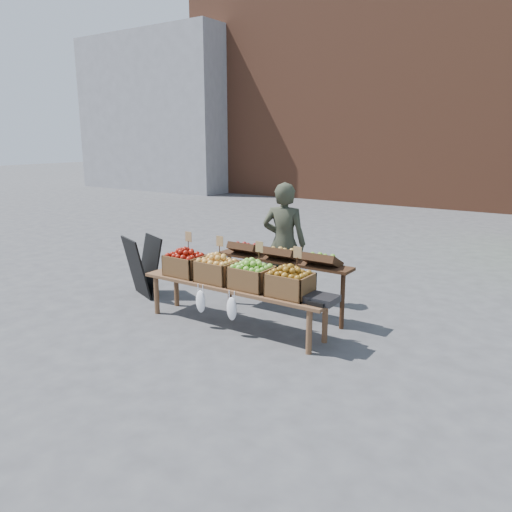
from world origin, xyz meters
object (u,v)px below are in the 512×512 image
Objects in this scene: crate_green_apples at (290,285)px; crate_red_apples at (252,278)px; display_bench at (234,306)px; weighing_scale at (322,299)px; crate_russet_pears at (217,271)px; chalkboard_sign at (143,266)px; vendor at (284,243)px; crate_golden_apples at (185,265)px; back_table at (282,279)px.

crate_red_apples is at bearing 180.00° from crate_green_apples.
crate_green_apples reaches higher than display_bench.
display_bench is 7.94× the size of weighing_scale.
crate_russet_pears is (-0.27, 0.00, 0.42)m from display_bench.
display_bench is 1.29m from weighing_scale.
chalkboard_sign is 3.22m from weighing_scale.
vendor reaches higher than crate_golden_apples.
vendor is at bearing 123.83° from crate_green_apples.
crate_green_apples is at bearing 107.94° from vendor.
vendor is 0.85× the size of back_table.
crate_golden_apples is (-0.82, -1.25, -0.18)m from vendor.
crate_golden_apples is (-0.82, 0.00, 0.42)m from display_bench.
weighing_scale is at bearing 0.00° from crate_green_apples.
vendor is 5.25× the size of weighing_scale.
vendor is at bearing 77.99° from crate_russet_pears.
back_table reaches higher than weighing_scale.
vendor is 3.57× the size of crate_green_apples.
back_table is (0.29, -0.53, -0.37)m from vendor.
crate_golden_apples is 1.10m from crate_red_apples.
crate_golden_apples is at bearing 8.99° from chalkboard_sign.
back_table is at bearing 143.35° from weighing_scale.
chalkboard_sign is at bearing -168.69° from back_table.
crate_red_apples is 1.00× the size of crate_green_apples.
back_table is 0.78× the size of display_bench.
crate_golden_apples is (-1.11, -0.72, 0.19)m from back_table.
chalkboard_sign is 1.89× the size of crate_russet_pears.
crate_russet_pears is (0.55, 0.00, 0.00)m from crate_golden_apples.
chalkboard_sign is 0.35× the size of display_bench.
chalkboard_sign reaches higher than crate_golden_apples.
chalkboard_sign is at bearing 173.06° from crate_red_apples.
vendor is 3.57× the size of crate_golden_apples.
chalkboard_sign reaches higher than crate_russet_pears.
chalkboard_sign is 1.89× the size of crate_golden_apples.
crate_russet_pears is at bearing 180.00° from weighing_scale.
chalkboard_sign is 0.45× the size of back_table.
chalkboard_sign reaches higher than crate_green_apples.
crate_green_apples is at bearing 0.00° from crate_red_apples.
weighing_scale is (2.07, 0.00, -0.10)m from crate_golden_apples.
crate_golden_apples is 1.47× the size of weighing_scale.
vendor reaches higher than crate_russet_pears.
back_table is at bearing 33.03° from crate_golden_apples.
crate_red_apples is at bearing 86.99° from vendor.
back_table is 0.93m from crate_russet_pears.
vendor is 1.50m from crate_golden_apples.
crate_green_apples is 1.47× the size of weighing_scale.
crate_russet_pears reaches higher than weighing_scale.
display_bench is 0.51m from crate_red_apples.
back_table reaches higher than crate_red_apples.
weighing_scale is (3.21, -0.27, 0.14)m from chalkboard_sign.
crate_green_apples is (2.78, -0.27, 0.24)m from chalkboard_sign.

